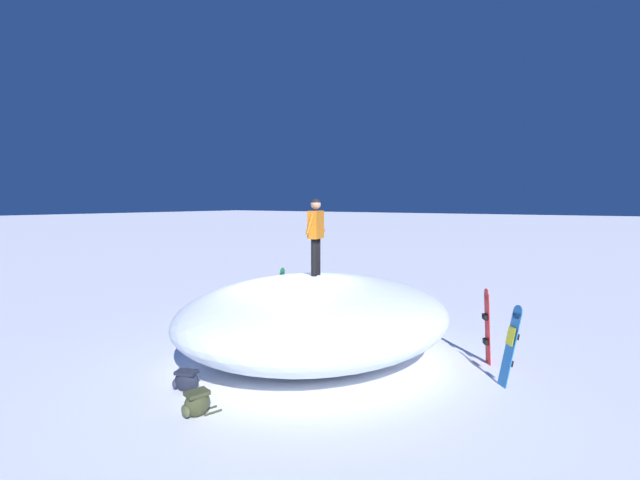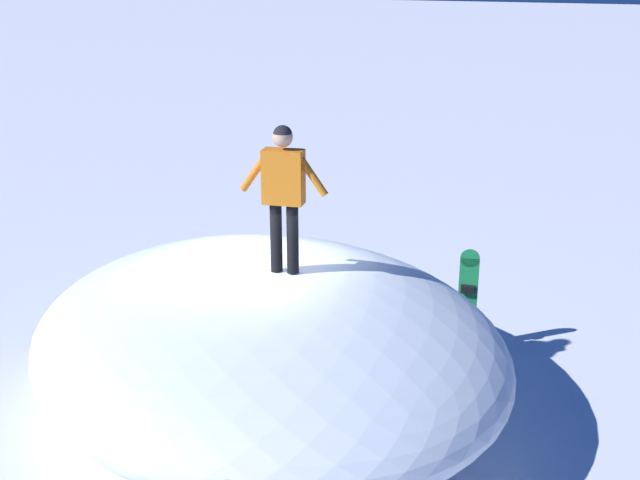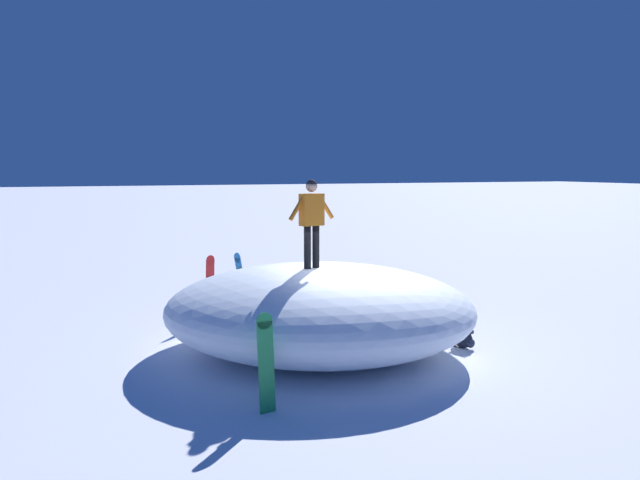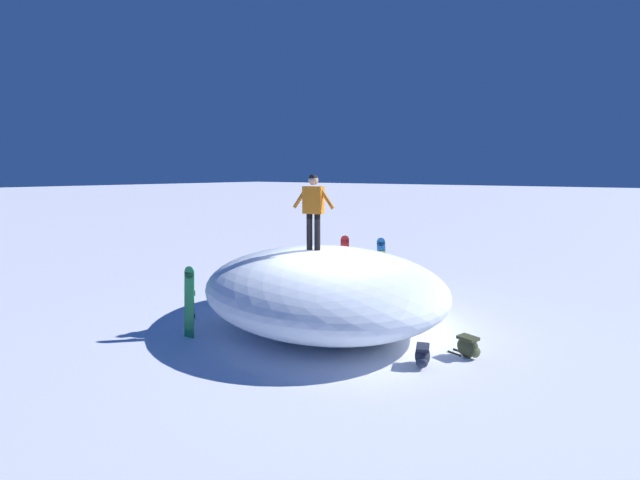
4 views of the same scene
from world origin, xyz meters
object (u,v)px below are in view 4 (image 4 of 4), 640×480
at_px(snowboard_primary_upright, 381,262).
at_px(backpack_near, 422,356).
at_px(snowboarder_standing, 313,205).
at_px(snowboard_secondary_upright, 345,260).
at_px(backpack_far, 468,346).
at_px(snowboard_tertiary_upright, 190,301).

relative_size(snowboard_primary_upright, backpack_near, 2.16).
height_order(snowboarder_standing, snowboard_secondary_upright, snowboarder_standing).
xyz_separation_m(snowboard_primary_upright, backpack_far, (-3.93, -4.11, -0.58)).
bearing_deg(snowboard_primary_upright, snowboard_secondary_upright, 125.30).
height_order(snowboard_primary_upright, snowboard_secondary_upright, snowboard_secondary_upright).
bearing_deg(snowboard_secondary_upright, snowboard_primary_upright, -54.70).
bearing_deg(snowboard_tertiary_upright, snowboard_secondary_upright, -2.04).
bearing_deg(backpack_near, backpack_far, -30.53).
relative_size(snowboard_tertiary_upright, backpack_near, 2.20).
relative_size(snowboard_secondary_upright, backpack_far, 2.41).
bearing_deg(snowboard_tertiary_upright, backpack_near, -71.44).
bearing_deg(backpack_near, snowboard_secondary_upright, 47.21).
bearing_deg(snowboard_tertiary_upright, snowboard_primary_upright, -10.11).
height_order(snowboard_tertiary_upright, backpack_far, snowboard_tertiary_upright).
xyz_separation_m(snowboarder_standing, snowboard_tertiary_upright, (-2.32, 1.61, -2.02)).
bearing_deg(backpack_near, snowboarder_standing, 76.71).
relative_size(backpack_near, backpack_far, 1.06).
distance_m(snowboard_tertiary_upright, backpack_far, 5.86).
height_order(snowboarder_standing, snowboard_tertiary_upright, snowboarder_standing).
distance_m(snowboard_secondary_upright, backpack_far, 6.05).
distance_m(backpack_near, backpack_far, 1.06).
bearing_deg(snowboarder_standing, backpack_near, -103.29).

